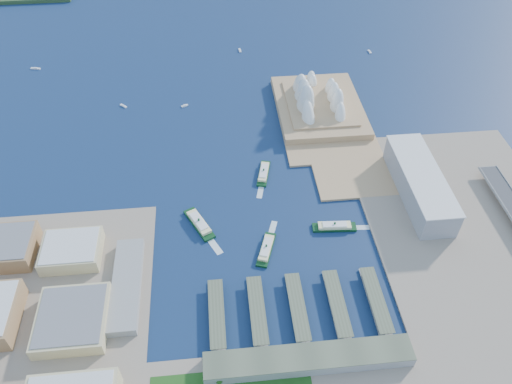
{
  "coord_description": "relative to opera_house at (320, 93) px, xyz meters",
  "views": [
    {
      "loc": [
        -57.57,
        -357.95,
        453.56
      ],
      "look_at": [
        -13.02,
        88.31,
        18.0
      ],
      "focal_mm": 35.0,
      "sensor_mm": 36.0,
      "label": 1
    }
  ],
  "objects": [
    {
      "name": "boat_a",
      "position": [
        -306.3,
        42.06,
        -30.69
      ],
      "size": [
        12.25,
        11.71,
        2.62
      ],
      "primitive_type": null,
      "rotation": [
        0.0,
        0.0,
        0.82
      ],
      "color": "white",
      "rests_on": "ground"
    },
    {
      "name": "west_land",
      "position": [
        -355.0,
        -385.0,
        -30.5
      ],
      "size": [
        220.0,
        390.0,
        3.0
      ],
      "primitive_type": "cube",
      "color": "gray",
      "rests_on": "ground"
    },
    {
      "name": "west_buildings",
      "position": [
        -355.0,
        -350.0,
        -15.5
      ],
      "size": [
        200.0,
        280.0,
        27.0
      ],
      "primitive_type": null,
      "color": "#916D48",
      "rests_on": "west_land"
    },
    {
      "name": "ferry_c",
      "position": [
        -114.04,
        -271.72,
        -27.15
      ],
      "size": [
        29.21,
        52.7,
        9.69
      ],
      "primitive_type": null,
      "rotation": [
        0.0,
        0.0,
        2.81
      ],
      "color": "#0D3717",
      "rests_on": "ground"
    },
    {
      "name": "east_land",
      "position": [
        135.0,
        -330.0,
        -30.5
      ],
      "size": [
        240.0,
        500.0,
        3.0
      ],
      "primitive_type": "cube",
      "color": "gray",
      "rests_on": "ground"
    },
    {
      "name": "ferry_d",
      "position": [
        -27.85,
        -245.47,
        -27.0
      ],
      "size": [
        53.66,
        17.0,
        10.0
      ],
      "primitive_type": null,
      "rotation": [
        0.0,
        0.0,
        1.5
      ],
      "color": "#0D3717",
      "rests_on": "ground"
    },
    {
      "name": "opera_house",
      "position": [
        0.0,
        0.0,
        0.0
      ],
      "size": [
        134.0,
        180.0,
        58.0
      ],
      "primitive_type": null,
      "color": "white",
      "rests_on": "peninsula"
    },
    {
      "name": "terminal_building",
      "position": [
        -90.0,
        -415.0,
        -23.0
      ],
      "size": [
        200.0,
        28.0,
        12.0
      ],
      "primitive_type": "cube",
      "color": "gray",
      "rests_on": "south_land"
    },
    {
      "name": "ferry_a",
      "position": [
        -190.98,
        -224.08,
        -26.57
      ],
      "size": [
        38.74,
        57.93,
        10.86
      ],
      "primitive_type": null,
      "rotation": [
        0.0,
        0.0,
        0.46
      ],
      "color": "#0D3717",
      "rests_on": "ground"
    },
    {
      "name": "ground",
      "position": [
        -105.0,
        -280.0,
        -32.0
      ],
      "size": [
        3000.0,
        3000.0,
        0.0
      ],
      "primitive_type": "plane",
      "color": "#0E1841",
      "rests_on": "ground"
    },
    {
      "name": "ferry_wharves",
      "position": [
        -91.0,
        -355.0,
        -27.35
      ],
      "size": [
        184.0,
        90.0,
        9.3
      ],
      "primitive_type": null,
      "color": "#4D5641",
      "rests_on": "ground"
    },
    {
      "name": "boat_c",
      "position": [
        128.24,
        173.47,
        -30.63
      ],
      "size": [
        5.23,
        12.53,
        2.73
      ],
      "primitive_type": null,
      "rotation": [
        0.0,
        0.0,
        3.28
      ],
      "color": "white",
      "rests_on": "ground"
    },
    {
      "name": "boat_b",
      "position": [
        -209.54,
        32.41,
        -30.55
      ],
      "size": [
        11.23,
        8.28,
        2.89
      ],
      "primitive_type": null,
      "rotation": [
        0.0,
        0.0,
        2.05
      ],
      "color": "white",
      "rests_on": "ground"
    },
    {
      "name": "ferry_b",
      "position": [
        -102.42,
        -140.01,
        -27.25
      ],
      "size": [
        24.27,
        51.89,
        9.51
      ],
      "primitive_type": null,
      "rotation": [
        0.0,
        0.0,
        -0.24
      ],
      "color": "#0D3717",
      "rests_on": "ground"
    },
    {
      "name": "toaster_building",
      "position": [
        90.0,
        -200.0,
        -11.5
      ],
      "size": [
        45.0,
        155.0,
        35.0
      ],
      "primitive_type": "cube",
      "color": "gray",
      "rests_on": "east_land"
    },
    {
      "name": "peninsula",
      "position": [
        2.5,
        -20.0,
        -30.5
      ],
      "size": [
        135.0,
        220.0,
        3.0
      ],
      "primitive_type": "cube",
      "color": "tan",
      "rests_on": "ground"
    },
    {
      "name": "boat_d",
      "position": [
        -470.04,
        173.45,
        -30.6
      ],
      "size": [
        16.98,
        6.77,
        2.8
      ],
      "primitive_type": null,
      "rotation": [
        0.0,
        0.0,
        1.38
      ],
      "color": "white",
      "rests_on": "ground"
    },
    {
      "name": "boat_e",
      "position": [
        -108.63,
        201.79,
        -30.5
      ],
      "size": [
        4.87,
        12.49,
        3.0
      ],
      "primitive_type": null,
      "rotation": [
        0.0,
        0.0,
        0.08
      ],
      "color": "white",
      "rests_on": "ground"
    }
  ]
}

